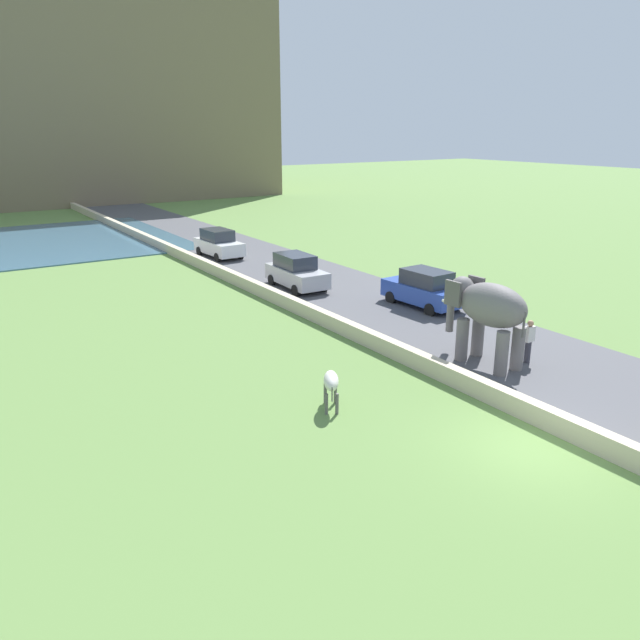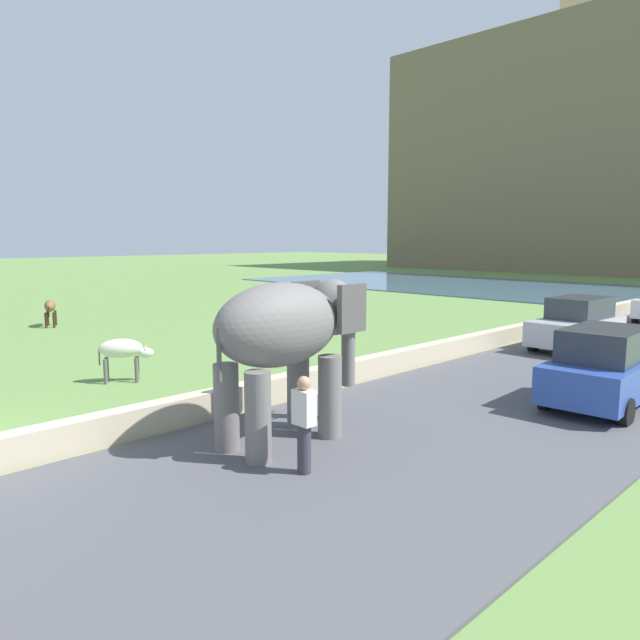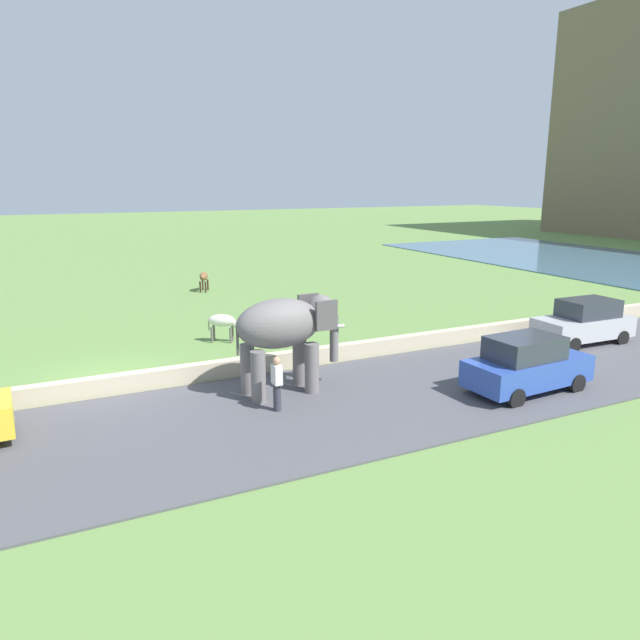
{
  "view_description": "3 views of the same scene",
  "coord_description": "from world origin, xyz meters",
  "px_view_note": "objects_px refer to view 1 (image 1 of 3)",
  "views": [
    {
      "loc": [
        -12.77,
        -9.26,
        8.12
      ],
      "look_at": [
        -1.63,
        7.81,
        1.75
      ],
      "focal_mm": 34.99,
      "sensor_mm": 36.0,
      "label": 1
    },
    {
      "loc": [
        11.24,
        -1.94,
        3.75
      ],
      "look_at": [
        -1.23,
        10.28,
        1.31
      ],
      "focal_mm": 32.87,
      "sensor_mm": 36.0,
      "label": 2
    },
    {
      "loc": [
        19.13,
        -1.59,
        6.35
      ],
      "look_at": [
        2.22,
        6.65,
        1.88
      ],
      "focal_mm": 32.79,
      "sensor_mm": 36.0,
      "label": 3
    }
  ],
  "objects_px": {
    "car_white": "(219,244)",
    "car_blue": "(424,289)",
    "cow_white": "(331,382)",
    "car_silver": "(296,272)",
    "elephant": "(487,309)",
    "person_beside_elephant": "(529,341)"
  },
  "relations": [
    {
      "from": "car_silver",
      "to": "car_blue",
      "type": "xyz_separation_m",
      "value": [
        3.15,
        -6.23,
        0.0
      ]
    },
    {
      "from": "elephant",
      "to": "car_white",
      "type": "xyz_separation_m",
      "value": [
        0.01,
        22.51,
        -1.14
      ]
    },
    {
      "from": "elephant",
      "to": "person_beside_elephant",
      "type": "xyz_separation_m",
      "value": [
        1.32,
        -0.85,
        -1.16
      ]
    },
    {
      "from": "person_beside_elephant",
      "to": "car_blue",
      "type": "relative_size",
      "value": 0.4
    },
    {
      "from": "car_white",
      "to": "cow_white",
      "type": "bearing_deg",
      "value": -106.22
    },
    {
      "from": "cow_white",
      "to": "car_blue",
      "type": "bearing_deg",
      "value": 34.42
    },
    {
      "from": "elephant",
      "to": "car_blue",
      "type": "bearing_deg",
      "value": 64.5
    },
    {
      "from": "car_silver",
      "to": "cow_white",
      "type": "relative_size",
      "value": 2.98
    },
    {
      "from": "car_blue",
      "to": "cow_white",
      "type": "bearing_deg",
      "value": -145.58
    },
    {
      "from": "elephant",
      "to": "cow_white",
      "type": "bearing_deg",
      "value": -179.8
    },
    {
      "from": "car_blue",
      "to": "person_beside_elephant",
      "type": "bearing_deg",
      "value": -103.82
    },
    {
      "from": "car_silver",
      "to": "cow_white",
      "type": "bearing_deg",
      "value": -116.98
    },
    {
      "from": "car_white",
      "to": "cow_white",
      "type": "xyz_separation_m",
      "value": [
        -6.55,
        -22.53,
        -0.06
      ]
    },
    {
      "from": "person_beside_elephant",
      "to": "car_silver",
      "type": "relative_size",
      "value": 0.4
    },
    {
      "from": "person_beside_elephant",
      "to": "cow_white",
      "type": "bearing_deg",
      "value": 174.02
    },
    {
      "from": "car_blue",
      "to": "car_white",
      "type": "bearing_deg",
      "value": 101.24
    },
    {
      "from": "car_silver",
      "to": "car_white",
      "type": "bearing_deg",
      "value": 90.02
    },
    {
      "from": "elephant",
      "to": "car_blue",
      "type": "xyz_separation_m",
      "value": [
        3.16,
        6.63,
        -1.14
      ]
    },
    {
      "from": "car_silver",
      "to": "cow_white",
      "type": "height_order",
      "value": "car_silver"
    },
    {
      "from": "car_silver",
      "to": "car_white",
      "type": "relative_size",
      "value": 1.0
    },
    {
      "from": "person_beside_elephant",
      "to": "elephant",
      "type": "bearing_deg",
      "value": 147.37
    },
    {
      "from": "car_white",
      "to": "car_blue",
      "type": "distance_m",
      "value": 16.19
    }
  ]
}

